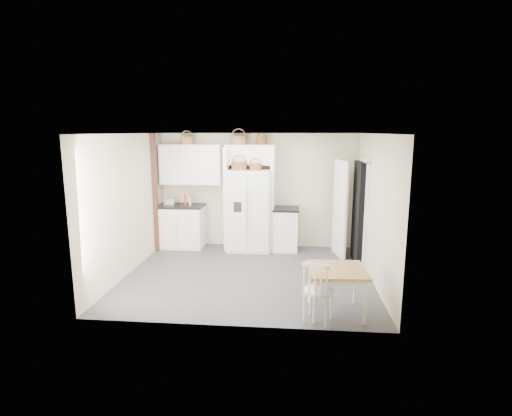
# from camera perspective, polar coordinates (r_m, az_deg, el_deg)

# --- Properties ---
(floor) EXTENTS (4.50, 4.50, 0.00)m
(floor) POSITION_cam_1_polar(r_m,az_deg,el_deg) (7.56, -1.12, -9.53)
(floor) COLOR #3E3E46
(floor) RESTS_ON ground
(ceiling) EXTENTS (4.50, 4.50, 0.00)m
(ceiling) POSITION_cam_1_polar(r_m,az_deg,el_deg) (7.09, -1.20, 10.58)
(ceiling) COLOR white
(ceiling) RESTS_ON wall_back
(wall_back) EXTENTS (4.50, 0.00, 4.50)m
(wall_back) POSITION_cam_1_polar(r_m,az_deg,el_deg) (9.18, 0.25, 2.51)
(wall_back) COLOR beige
(wall_back) RESTS_ON floor
(wall_left) EXTENTS (0.00, 4.00, 4.00)m
(wall_left) POSITION_cam_1_polar(r_m,az_deg,el_deg) (7.79, -17.84, 0.47)
(wall_left) COLOR beige
(wall_left) RESTS_ON floor
(wall_right) EXTENTS (0.00, 4.00, 4.00)m
(wall_right) POSITION_cam_1_polar(r_m,az_deg,el_deg) (7.31, 16.64, -0.12)
(wall_right) COLOR beige
(wall_right) RESTS_ON floor
(refrigerator) EXTENTS (0.94, 0.75, 1.82)m
(refrigerator) POSITION_cam_1_polar(r_m,az_deg,el_deg) (8.91, -0.92, -0.31)
(refrigerator) COLOR white
(refrigerator) RESTS_ON floor
(base_cab_left) EXTENTS (1.03, 0.65, 0.95)m
(base_cab_left) POSITION_cam_1_polar(r_m,az_deg,el_deg) (9.36, -10.63, -2.66)
(base_cab_left) COLOR white
(base_cab_left) RESTS_ON floor
(base_cab_right) EXTENTS (0.52, 0.63, 0.92)m
(base_cab_right) POSITION_cam_1_polar(r_m,az_deg,el_deg) (9.01, 4.27, -3.11)
(base_cab_right) COLOR white
(base_cab_right) RESTS_ON floor
(dining_table) EXTENTS (0.86, 0.86, 0.68)m
(dining_table) POSITION_cam_1_polar(r_m,az_deg,el_deg) (6.08, 11.40, -11.54)
(dining_table) COLOR olive
(dining_table) RESTS_ON floor
(windsor_chair) EXTENTS (0.55, 0.53, 0.90)m
(windsor_chair) POSITION_cam_1_polar(r_m,az_deg,el_deg) (5.74, 8.91, -11.64)
(windsor_chair) COLOR white
(windsor_chair) RESTS_ON floor
(counter_left) EXTENTS (1.07, 0.69, 0.04)m
(counter_left) POSITION_cam_1_polar(r_m,az_deg,el_deg) (9.26, -10.74, 0.33)
(counter_left) COLOR black
(counter_left) RESTS_ON base_cab_left
(counter_right) EXTENTS (0.57, 0.67, 0.04)m
(counter_right) POSITION_cam_1_polar(r_m,az_deg,el_deg) (8.91, 4.32, -0.10)
(counter_right) COLOR black
(counter_right) RESTS_ON base_cab_right
(toaster) EXTENTS (0.23, 0.14, 0.16)m
(toaster) POSITION_cam_1_polar(r_m,az_deg,el_deg) (9.20, -12.24, 0.85)
(toaster) COLOR silver
(toaster) RESTS_ON counter_left
(cookbook_red) EXTENTS (0.08, 0.18, 0.26)m
(cookbook_red) POSITION_cam_1_polar(r_m,az_deg,el_deg) (9.12, -10.10, 1.16)
(cookbook_red) COLOR maroon
(cookbook_red) RESTS_ON counter_left
(cookbook_cream) EXTENTS (0.05, 0.14, 0.21)m
(cookbook_cream) POSITION_cam_1_polar(r_m,az_deg,el_deg) (9.09, -9.38, 1.00)
(cookbook_cream) COLOR beige
(cookbook_cream) RESTS_ON counter_left
(basket_upper_b) EXTENTS (0.29, 0.29, 0.17)m
(basket_upper_b) POSITION_cam_1_polar(r_m,az_deg,el_deg) (9.19, -9.81, 9.48)
(basket_upper_b) COLOR brown
(basket_upper_b) RESTS_ON upper_cabinet
(basket_bridge_a) EXTENTS (0.35, 0.35, 0.20)m
(basket_bridge_a) POSITION_cam_1_polar(r_m,az_deg,el_deg) (8.96, -2.51, 9.66)
(basket_bridge_a) COLOR brown
(basket_bridge_a) RESTS_ON bridge_cabinet
(basket_bridge_b) EXTENTS (0.25, 0.25, 0.14)m
(basket_bridge_b) POSITION_cam_1_polar(r_m,az_deg,el_deg) (8.90, 0.77, 9.50)
(basket_bridge_b) COLOR #591E12
(basket_bridge_b) RESTS_ON bridge_cabinet
(basket_fridge_a) EXTENTS (0.33, 0.33, 0.17)m
(basket_fridge_a) POSITION_cam_1_polar(r_m,az_deg,el_deg) (8.70, -2.43, 6.03)
(basket_fridge_a) COLOR #591E12
(basket_fridge_a) RESTS_ON refrigerator
(basket_fridge_b) EXTENTS (0.25, 0.25, 0.14)m
(basket_fridge_b) POSITION_cam_1_polar(r_m,az_deg,el_deg) (8.66, -0.09, 5.89)
(basket_fridge_b) COLOR #591E12
(basket_fridge_b) RESTS_ON refrigerator
(upper_cabinet) EXTENTS (1.40, 0.34, 0.90)m
(upper_cabinet) POSITION_cam_1_polar(r_m,az_deg,el_deg) (9.20, -9.25, 6.15)
(upper_cabinet) COLOR white
(upper_cabinet) RESTS_ON wall_back
(bridge_cabinet) EXTENTS (1.12, 0.34, 0.45)m
(bridge_cabinet) POSITION_cam_1_polar(r_m,az_deg,el_deg) (8.94, -0.81, 7.60)
(bridge_cabinet) COLOR white
(bridge_cabinet) RESTS_ON wall_back
(fridge_panel_left) EXTENTS (0.08, 0.60, 2.30)m
(fridge_panel_left) POSITION_cam_1_polar(r_m,az_deg,el_deg) (8.99, -4.12, 1.34)
(fridge_panel_left) COLOR white
(fridge_panel_left) RESTS_ON floor
(fridge_panel_right) EXTENTS (0.08, 0.60, 2.30)m
(fridge_panel_right) POSITION_cam_1_polar(r_m,az_deg,el_deg) (8.88, 2.39, 1.24)
(fridge_panel_right) COLOR white
(fridge_panel_right) RESTS_ON floor
(trim_post) EXTENTS (0.09, 0.09, 2.60)m
(trim_post) POSITION_cam_1_polar(r_m,az_deg,el_deg) (9.01, -14.21, 2.02)
(trim_post) COLOR #3C1E18
(trim_post) RESTS_ON floor
(doorway_void) EXTENTS (0.18, 0.85, 2.05)m
(doorway_void) POSITION_cam_1_polar(r_m,az_deg,el_deg) (8.31, 14.61, -0.65)
(doorway_void) COLOR black
(doorway_void) RESTS_ON floor
(door_slab) EXTENTS (0.21, 0.79, 2.05)m
(door_slab) POSITION_cam_1_polar(r_m,az_deg,el_deg) (8.59, 11.89, -0.17)
(door_slab) COLOR white
(door_slab) RESTS_ON floor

